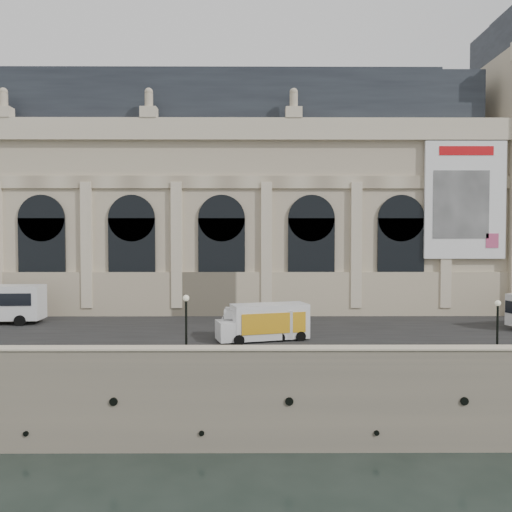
{
  "coord_description": "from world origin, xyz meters",
  "views": [
    {
      "loc": [
        -0.44,
        -33.7,
        14.72
      ],
      "look_at": [
        -0.17,
        22.0,
        12.78
      ],
      "focal_mm": 35.0,
      "sensor_mm": 36.0,
      "label": 1
    }
  ],
  "objects": [
    {
      "name": "museum",
      "position": [
        -5.98,
        30.86,
        19.72
      ],
      "size": [
        69.0,
        18.7,
        29.1
      ],
      "color": "#C2B595",
      "rests_on": "quay"
    },
    {
      "name": "parapet",
      "position": [
        0.0,
        0.6,
        6.62
      ],
      "size": [
        160.0,
        1.4,
        1.21
      ],
      "color": "gray",
      "rests_on": "quay"
    },
    {
      "name": "lamp_left",
      "position": [
        -5.38,
        2.62,
        8.29
      ],
      "size": [
        0.47,
        0.47,
        4.61
      ],
      "color": "black",
      "rests_on": "quay"
    },
    {
      "name": "van_c",
      "position": [
        1.33,
        11.36,
        7.17
      ],
      "size": [
        5.16,
        2.17,
        2.29
      ],
      "color": "silver",
      "rests_on": "quay"
    },
    {
      "name": "ground",
      "position": [
        0.0,
        0.0,
        0.0
      ],
      "size": [
        260.0,
        260.0,
        0.0
      ],
      "primitive_type": "plane",
      "color": "black",
      "rests_on": "ground"
    },
    {
      "name": "quay",
      "position": [
        0.0,
        35.0,
        3.0
      ],
      "size": [
        160.0,
        70.0,
        6.0
      ],
      "primitive_type": "cube",
      "color": "gray",
      "rests_on": "ground"
    },
    {
      "name": "street",
      "position": [
        0.0,
        14.0,
        6.03
      ],
      "size": [
        160.0,
        24.0,
        0.06
      ],
      "primitive_type": "cube",
      "color": "#2D2D2D",
      "rests_on": "quay"
    },
    {
      "name": "lamp_right",
      "position": [
        17.42,
        2.46,
        8.1
      ],
      "size": [
        0.43,
        0.43,
        4.23
      ],
      "color": "black",
      "rests_on": "quay"
    },
    {
      "name": "box_truck",
      "position": [
        0.51,
        8.62,
        7.57
      ],
      "size": [
        8.12,
        4.47,
        3.12
      ],
      "color": "silver",
      "rests_on": "quay"
    },
    {
      "name": "van_b",
      "position": [
        -0.4,
        9.07,
        7.37
      ],
      "size": [
        6.07,
        2.61,
        2.68
      ],
      "color": "silver",
      "rests_on": "quay"
    }
  ]
}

